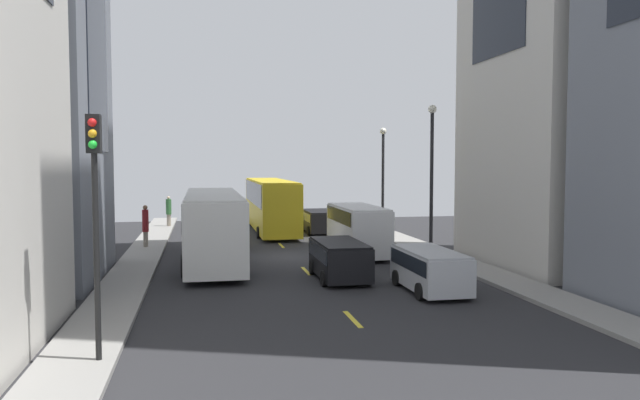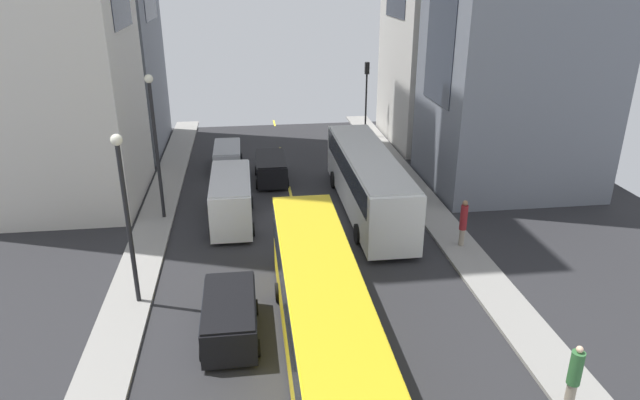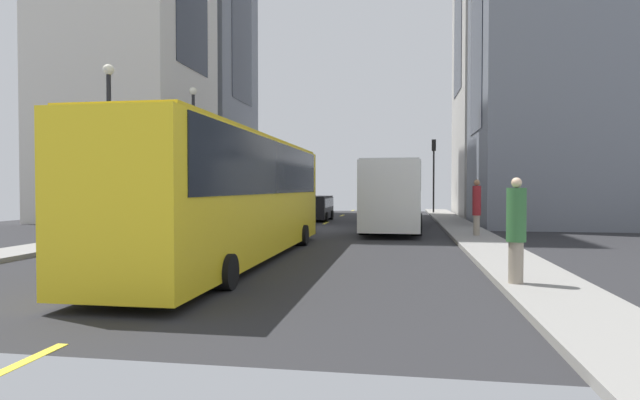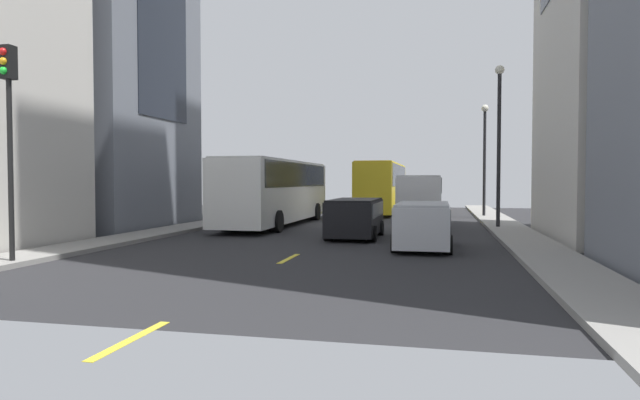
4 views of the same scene
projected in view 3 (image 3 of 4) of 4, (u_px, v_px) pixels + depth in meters
ground_plane at (314, 229)px, 26.77m from camera, size 40.92×40.92×0.00m
sidewalk_west at (463, 229)px, 25.57m from camera, size 1.89×44.00×0.15m
sidewalk_east at (178, 225)px, 27.96m from camera, size 1.89×44.00×0.15m
lane_stripe_0 at (353, 211)px, 47.49m from camera, size 0.16×2.00×0.01m
lane_stripe_1 at (342, 215)px, 39.20m from camera, size 0.16×2.00×0.01m
lane_stripe_2 at (326, 223)px, 30.91m from camera, size 0.16×2.00×0.01m
lane_stripe_3 at (298, 236)px, 22.62m from camera, size 0.16×2.00×0.01m
lane_stripe_4 at (236, 264)px, 14.33m from camera, size 0.16×2.00×0.01m
lane_stripe_5 at (8, 370)px, 6.04m from camera, size 0.16×2.00×0.01m
building_west_1 at (565, 13)px, 28.37m from camera, size 9.52×8.33×23.53m
city_bus_white at (392, 190)px, 26.92m from camera, size 2.80×12.58×3.35m
streetcar_yellow at (235, 188)px, 15.01m from camera, size 2.70×13.44×3.59m
delivery_van_white at (252, 199)px, 27.54m from camera, size 2.25×5.84×2.58m
car_black_0 at (166, 224)px, 17.47m from camera, size 2.07×4.17×1.54m
car_black_1 at (315, 206)px, 33.18m from camera, size 2.01×4.12×1.58m
car_silver_2 at (283, 205)px, 36.53m from camera, size 1.92×4.16×1.56m
pedestrian_crossing_mid at (516, 228)px, 10.70m from camera, size 0.40×0.40×2.20m
pedestrian_waiting_curb at (477, 206)px, 21.38m from camera, size 0.35×0.35×2.32m
traffic_light_near_corner at (434, 162)px, 40.91m from camera, size 0.32×0.44×5.79m
streetlamp_near at (109, 131)px, 20.63m from camera, size 0.44×0.44×6.92m
streetlamp_far at (193, 141)px, 28.92m from camera, size 0.44×0.44×7.61m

